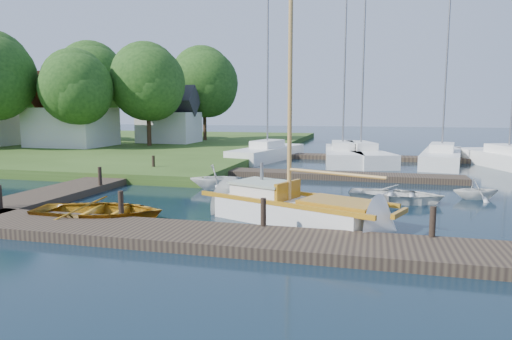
% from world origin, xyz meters
% --- Properties ---
extents(ground, '(160.00, 160.00, 0.00)m').
position_xyz_m(ground, '(0.00, 0.00, 0.00)').
color(ground, black).
rests_on(ground, ground).
extents(near_dock, '(18.00, 2.20, 0.30)m').
position_xyz_m(near_dock, '(0.00, -6.00, 0.15)').
color(near_dock, '#2C231C').
rests_on(near_dock, ground).
extents(left_dock, '(2.20, 18.00, 0.30)m').
position_xyz_m(left_dock, '(-8.00, 2.00, 0.15)').
color(left_dock, '#2C231C').
rests_on(left_dock, ground).
extents(far_dock, '(14.00, 1.60, 0.30)m').
position_xyz_m(far_dock, '(2.00, 6.50, 0.15)').
color(far_dock, '#2C231C').
rests_on(far_dock, ground).
extents(pontoon, '(30.00, 1.60, 0.30)m').
position_xyz_m(pontoon, '(10.00, 16.00, 0.15)').
color(pontoon, '#2C231C').
rests_on(pontoon, ground).
extents(shore, '(50.00, 40.00, 0.50)m').
position_xyz_m(shore, '(-28.00, 22.00, 0.25)').
color(shore, '#2E4A17').
rests_on(shore, ground).
extents(mooring_post_0, '(0.16, 0.16, 0.80)m').
position_xyz_m(mooring_post_0, '(-7.50, -5.00, 0.70)').
color(mooring_post_0, black).
rests_on(mooring_post_0, near_dock).
extents(mooring_post_1, '(0.16, 0.16, 0.80)m').
position_xyz_m(mooring_post_1, '(-3.00, -5.00, 0.70)').
color(mooring_post_1, black).
rests_on(mooring_post_1, near_dock).
extents(mooring_post_2, '(0.16, 0.16, 0.80)m').
position_xyz_m(mooring_post_2, '(1.50, -5.00, 0.70)').
color(mooring_post_2, black).
rests_on(mooring_post_2, near_dock).
extents(mooring_post_3, '(0.16, 0.16, 0.80)m').
position_xyz_m(mooring_post_3, '(6.00, -5.00, 0.70)').
color(mooring_post_3, black).
rests_on(mooring_post_3, near_dock).
extents(mooring_post_4, '(0.16, 0.16, 0.80)m').
position_xyz_m(mooring_post_4, '(-7.00, 0.00, 0.70)').
color(mooring_post_4, black).
rests_on(mooring_post_4, left_dock).
extents(mooring_post_5, '(0.16, 0.16, 0.80)m').
position_xyz_m(mooring_post_5, '(-7.00, 5.00, 0.70)').
color(mooring_post_5, black).
rests_on(mooring_post_5, left_dock).
extents(sailboat, '(7.36, 4.51, 9.83)m').
position_xyz_m(sailboat, '(2.22, -3.17, 0.34)').
color(sailboat, white).
rests_on(sailboat, ground).
extents(dinghy, '(4.60, 3.63, 0.86)m').
position_xyz_m(dinghy, '(-4.03, -4.63, 0.43)').
color(dinghy, '#915B11').
rests_on(dinghy, ground).
extents(tender_b, '(2.81, 2.61, 1.21)m').
position_xyz_m(tender_b, '(-2.40, 2.02, 0.60)').
color(tender_b, white).
rests_on(tender_b, ground).
extents(tender_c, '(3.77, 2.87, 0.73)m').
position_xyz_m(tender_c, '(5.37, 0.98, 0.37)').
color(tender_c, white).
rests_on(tender_c, ground).
extents(tender_d, '(2.12, 1.95, 0.94)m').
position_xyz_m(tender_d, '(8.50, 2.32, 0.47)').
color(tender_d, white).
rests_on(tender_d, ground).
extents(marina_boat_0, '(4.06, 8.50, 11.38)m').
position_xyz_m(marina_boat_0, '(-2.78, 14.05, 0.57)').
color(marina_boat_0, white).
rests_on(marina_boat_0, ground).
extents(marina_boat_1, '(3.12, 9.03, 10.73)m').
position_xyz_m(marina_boat_1, '(2.46, 14.16, 0.56)').
color(marina_boat_1, white).
rests_on(marina_boat_1, ground).
extents(marina_boat_2, '(4.80, 8.66, 11.93)m').
position_xyz_m(marina_boat_2, '(3.66, 14.09, 0.58)').
color(marina_boat_2, white).
rests_on(marina_boat_2, ground).
extents(marina_boat_3, '(3.60, 8.50, 10.70)m').
position_xyz_m(marina_boat_3, '(8.77, 14.09, 0.57)').
color(marina_boat_3, white).
rests_on(marina_boat_3, ground).
extents(marina_boat_4, '(4.91, 9.11, 10.95)m').
position_xyz_m(marina_boat_4, '(12.51, 13.44, 0.57)').
color(marina_boat_4, white).
rests_on(marina_boat_4, ground).
extents(house_a, '(6.30, 5.00, 6.29)m').
position_xyz_m(house_a, '(-20.00, 16.00, 2.96)').
color(house_a, silver).
rests_on(house_a, shore).
extents(house_c, '(5.25, 4.00, 5.28)m').
position_xyz_m(house_c, '(-14.00, 22.00, 2.58)').
color(house_c, silver).
rests_on(house_c, shore).
extents(tree_2, '(5.83, 5.75, 7.82)m').
position_xyz_m(tree_2, '(-18.00, 14.05, 5.25)').
color(tree_2, '#332114').
rests_on(tree_2, shore).
extents(tree_3, '(6.41, 6.38, 8.74)m').
position_xyz_m(tree_3, '(-14.00, 18.05, 5.81)').
color(tree_3, '#332114').
rests_on(tree_3, shore).
extents(tree_4, '(7.01, 7.01, 9.66)m').
position_xyz_m(tree_4, '(-22.00, 22.05, 6.37)').
color(tree_4, '#332114').
rests_on(tree_4, shore).
extents(tree_5, '(6.00, 5.94, 8.10)m').
position_xyz_m(tree_5, '(-30.00, 20.05, 5.42)').
color(tree_5, '#332114').
rests_on(tree_5, shore).
extents(tree_7, '(6.83, 6.83, 9.38)m').
position_xyz_m(tree_7, '(-12.00, 26.05, 6.20)').
color(tree_7, '#332114').
rests_on(tree_7, shore).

